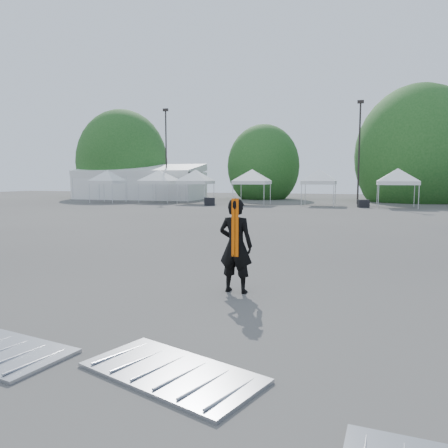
% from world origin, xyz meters
% --- Properties ---
extents(ground, '(120.00, 120.00, 0.00)m').
position_xyz_m(ground, '(0.00, 0.00, 0.00)').
color(ground, '#474442').
rests_on(ground, ground).
extents(marquee, '(15.00, 6.25, 4.23)m').
position_xyz_m(marquee, '(-22.00, 35.00, 1.97)').
color(marquee, white).
rests_on(marquee, ground).
extents(light_pole_west, '(0.60, 0.25, 10.30)m').
position_xyz_m(light_pole_west, '(-18.00, 34.00, 5.77)').
color(light_pole_west, black).
rests_on(light_pole_west, ground).
extents(light_pole_east, '(0.60, 0.25, 9.80)m').
position_xyz_m(light_pole_east, '(3.00, 32.00, 5.52)').
color(light_pole_east, black).
rests_on(light_pole_east, ground).
extents(tree_far_w, '(4.80, 4.80, 7.30)m').
position_xyz_m(tree_far_w, '(-26.00, 38.00, 4.54)').
color(tree_far_w, '#382314').
rests_on(tree_far_w, ground).
extents(tree_mid_w, '(4.16, 4.16, 6.33)m').
position_xyz_m(tree_mid_w, '(-8.00, 40.00, 3.93)').
color(tree_mid_w, '#382314').
rests_on(tree_mid_w, ground).
extents(tree_mid_e, '(5.12, 5.12, 7.79)m').
position_xyz_m(tree_mid_e, '(9.00, 39.00, 4.84)').
color(tree_mid_e, '#382314').
rests_on(tree_mid_e, ground).
extents(tent_a, '(4.01, 4.01, 3.88)m').
position_xyz_m(tent_a, '(-21.64, 27.54, 3.06)').
color(tent_a, silver).
rests_on(tent_a, ground).
extents(tent_b, '(4.74, 4.74, 3.88)m').
position_xyz_m(tent_b, '(-16.45, 28.99, 3.06)').
color(tent_b, silver).
rests_on(tent_b, ground).
extents(tent_c, '(4.27, 4.27, 3.88)m').
position_xyz_m(tent_c, '(-12.24, 28.31, 3.06)').
color(tent_c, silver).
rests_on(tent_c, ground).
extents(tent_d, '(4.43, 4.43, 3.88)m').
position_xyz_m(tent_d, '(-6.54, 28.26, 3.06)').
color(tent_d, silver).
rests_on(tent_d, ground).
extents(tent_e, '(4.24, 4.24, 3.88)m').
position_xyz_m(tent_e, '(-0.40, 28.88, 3.06)').
color(tent_e, silver).
rests_on(tent_e, ground).
extents(tent_f, '(4.62, 4.62, 3.88)m').
position_xyz_m(tent_f, '(6.21, 27.88, 3.06)').
color(tent_f, silver).
rests_on(tent_f, ground).
extents(man, '(0.80, 0.56, 2.07)m').
position_xyz_m(man, '(0.68, -2.89, 1.04)').
color(man, black).
rests_on(man, ground).
extents(barrier_mid, '(2.57, 1.87, 0.07)m').
position_xyz_m(barrier_mid, '(1.01, -7.03, 0.04)').
color(barrier_mid, '#A1A3A8').
rests_on(barrier_mid, ground).
extents(crate_west, '(1.14, 1.03, 0.73)m').
position_xyz_m(crate_west, '(-9.93, 25.77, 0.37)').
color(crate_west, black).
rests_on(crate_west, ground).
extents(crate_mid, '(1.02, 0.89, 0.68)m').
position_xyz_m(crate_mid, '(3.51, 26.97, 0.34)').
color(crate_mid, black).
rests_on(crate_mid, ground).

